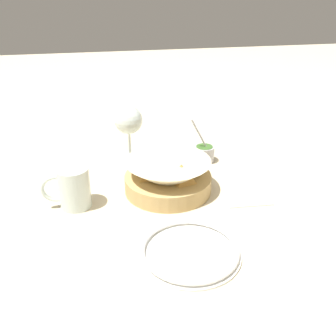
{
  "coord_description": "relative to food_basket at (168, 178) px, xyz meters",
  "views": [
    {
      "loc": [
        0.17,
        0.76,
        0.46
      ],
      "look_at": [
        0.01,
        -0.02,
        0.06
      ],
      "focal_mm": 40.0,
      "sensor_mm": 36.0,
      "label": 1
    }
  ],
  "objects": [
    {
      "name": "wine_glass",
      "position": [
        0.07,
        -0.2,
        0.08
      ],
      "size": [
        0.08,
        0.08,
        0.15
      ],
      "color": "silver",
      "rests_on": "ground_plane"
    },
    {
      "name": "napkin",
      "position": [
        -0.17,
        0.08,
        -0.03
      ],
      "size": [
        0.11,
        0.07,
        0.01
      ],
      "color": "white",
      "rests_on": "ground_plane"
    },
    {
      "name": "beer_mug",
      "position": [
        0.22,
        0.03,
        0.01
      ],
      "size": [
        0.11,
        0.07,
        0.09
      ],
      "color": "silver",
      "rests_on": "ground_plane"
    },
    {
      "name": "side_plate",
      "position": [
        0.01,
        0.24,
        -0.03
      ],
      "size": [
        0.19,
        0.19,
        0.01
      ],
      "color": "white",
      "rests_on": "ground_plane"
    },
    {
      "name": "ground_plane",
      "position": [
        -0.01,
        0.02,
        -0.04
      ],
      "size": [
        4.0,
        4.0,
        0.0
      ],
      "primitive_type": "plane",
      "color": "beige"
    },
    {
      "name": "sauce_cup",
      "position": [
        -0.13,
        -0.14,
        -0.01
      ],
      "size": [
        0.07,
        0.06,
        0.13
      ],
      "color": "#B7B7BC",
      "rests_on": "ground_plane"
    },
    {
      "name": "food_basket",
      "position": [
        0.0,
        0.0,
        0.0
      ],
      "size": [
        0.21,
        0.21,
        0.09
      ],
      "color": "tan",
      "rests_on": "ground_plane"
    }
  ]
}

